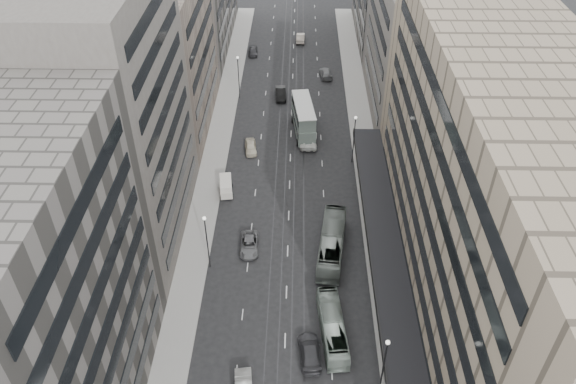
# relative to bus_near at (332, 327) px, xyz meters

# --- Properties ---
(ground) EXTENTS (220.00, 220.00, 0.00)m
(ground) POSITION_rel_bus_near_xyz_m (-5.18, -1.84, -1.42)
(ground) COLOR black
(ground) RESTS_ON ground
(sidewalk_right) EXTENTS (4.00, 125.00, 0.15)m
(sidewalk_right) POSITION_rel_bus_near_xyz_m (6.82, 35.66, -1.34)
(sidewalk_right) COLOR gray
(sidewalk_right) RESTS_ON ground
(sidewalk_left) EXTENTS (4.00, 125.00, 0.15)m
(sidewalk_left) POSITION_rel_bus_near_xyz_m (-17.18, 35.66, -1.34)
(sidewalk_left) COLOR gray
(sidewalk_left) RESTS_ON ground
(department_store) EXTENTS (19.20, 60.00, 30.00)m
(department_store) POSITION_rel_bus_near_xyz_m (16.28, 6.16, 13.53)
(department_store) COLOR gray
(department_store) RESTS_ON ground
(building_right_mid) EXTENTS (15.00, 28.00, 24.00)m
(building_right_mid) POSITION_rel_bus_near_xyz_m (16.32, 50.16, 10.58)
(building_right_mid) COLOR #504B45
(building_right_mid) RESTS_ON ground
(building_left_a) EXTENTS (15.00, 28.00, 30.00)m
(building_left_a) POSITION_rel_bus_near_xyz_m (-26.68, -9.84, 13.58)
(building_left_a) COLOR #5A5651
(building_left_a) RESTS_ON ground
(building_left_b) EXTENTS (15.00, 26.00, 34.00)m
(building_left_b) POSITION_rel_bus_near_xyz_m (-26.68, 17.16, 15.58)
(building_left_b) COLOR #504B45
(building_left_b) RESTS_ON ground
(building_left_c) EXTENTS (15.00, 28.00, 25.00)m
(building_left_c) POSITION_rel_bus_near_xyz_m (-26.68, 44.16, 11.08)
(building_left_c) COLOR gray
(building_left_c) RESTS_ON ground
(lamp_right_near) EXTENTS (0.44, 0.44, 8.32)m
(lamp_right_near) POSITION_rel_bus_near_xyz_m (4.52, -6.84, 3.79)
(lamp_right_near) COLOR #262628
(lamp_right_near) RESTS_ON ground
(lamp_right_far) EXTENTS (0.44, 0.44, 8.32)m
(lamp_right_far) POSITION_rel_bus_near_xyz_m (4.52, 33.16, 3.79)
(lamp_right_far) COLOR #262628
(lamp_right_far) RESTS_ON ground
(lamp_left_near) EXTENTS (0.44, 0.44, 8.32)m
(lamp_left_near) POSITION_rel_bus_near_xyz_m (-14.88, 10.16, 3.79)
(lamp_left_near) COLOR #262628
(lamp_left_near) RESTS_ON ground
(lamp_left_far) EXTENTS (0.44, 0.44, 8.32)m
(lamp_left_far) POSITION_rel_bus_near_xyz_m (-14.88, 53.16, 3.79)
(lamp_left_far) COLOR #262628
(lamp_left_far) RESTS_ON ground
(bus_near) EXTENTS (3.36, 10.35, 2.83)m
(bus_near) POSITION_rel_bus_near_xyz_m (0.00, 0.00, 0.00)
(bus_near) COLOR gray
(bus_near) RESTS_ON ground
(bus_far) EXTENTS (4.39, 12.52, 3.41)m
(bus_far) POSITION_rel_bus_near_xyz_m (0.46, 13.01, 0.29)
(bus_far) COLOR gray
(bus_far) RESTS_ON ground
(double_decker) EXTENTS (4.17, 10.40, 5.53)m
(double_decker) POSITION_rel_bus_near_xyz_m (-3.13, 41.39, 1.57)
(double_decker) COLOR gray
(double_decker) RESTS_ON ground
(panel_van) EXTENTS (2.28, 3.99, 2.39)m
(panel_van) POSITION_rel_bus_near_xyz_m (-14.38, 24.97, -0.10)
(panel_van) COLOR beige
(panel_van) RESTS_ON ground
(sedan_2) EXTENTS (2.59, 5.21, 1.42)m
(sedan_2) POSITION_rel_bus_near_xyz_m (-10.18, 13.53, -0.71)
(sedan_2) COLOR #5D5D60
(sedan_2) RESTS_ON ground
(sedan_3) EXTENTS (2.72, 5.71, 1.61)m
(sedan_3) POSITION_rel_bus_near_xyz_m (-2.49, -2.80, -0.61)
(sedan_3) COLOR #2B2B2E
(sedan_3) RESTS_ON ground
(sedan_4) EXTENTS (2.38, 4.71, 1.54)m
(sedan_4) POSITION_rel_bus_near_xyz_m (-11.60, 35.95, -0.65)
(sedan_4) COLOR beige
(sedan_4) RESTS_ON ground
(sedan_5) EXTENTS (2.17, 5.30, 1.71)m
(sedan_5) POSITION_rel_bus_near_xyz_m (-7.29, 53.50, -0.56)
(sedan_5) COLOR black
(sedan_5) RESTS_ON ground
(sedan_6) EXTENTS (2.88, 5.92, 1.62)m
(sedan_6) POSITION_rel_bus_near_xyz_m (-2.27, 38.19, -0.61)
(sedan_6) COLOR white
(sedan_6) RESTS_ON ground
(sedan_7) EXTENTS (2.67, 5.44, 1.52)m
(sedan_7) POSITION_rel_bus_near_xyz_m (1.30, 62.11, -0.66)
(sedan_7) COLOR slate
(sedan_7) RESTS_ON ground
(sedan_8) EXTENTS (2.06, 4.56, 1.52)m
(sedan_8) POSITION_rel_bus_near_xyz_m (-13.68, 71.93, -0.66)
(sedan_8) COLOR #2A2A2D
(sedan_8) RESTS_ON ground
(sedan_9) EXTENTS (1.85, 5.02, 1.64)m
(sedan_9) POSITION_rel_bus_near_xyz_m (-3.70, 78.90, -0.60)
(sedan_9) COLOR #B5A696
(sedan_9) RESTS_ON ground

